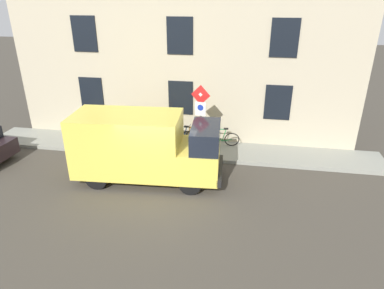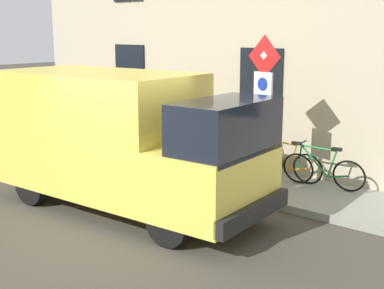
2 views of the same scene
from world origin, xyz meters
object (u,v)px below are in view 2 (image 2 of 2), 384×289
bicycle_orange (284,163)px  bicycle_blue (250,157)px  delivery_van (123,138)px  pedestrian (204,132)px  bicycle_black (218,151)px  sign_post_stacked (264,94)px  bicycle_green (323,170)px

bicycle_orange → bicycle_blue: 0.87m
delivery_van → pedestrian: delivery_van is taller
delivery_van → bicycle_black: delivery_van is taller
sign_post_stacked → pedestrian: size_ratio=1.69×
bicycle_green → pedestrian: (-0.65, 2.52, 0.56)m
bicycle_blue → bicycle_black: size_ratio=1.00×
delivery_van → bicycle_orange: 3.57m
bicycle_orange → bicycle_black: same height
bicycle_orange → pedestrian: 1.85m
sign_post_stacked → bicycle_green: (1.17, -0.70, -1.59)m
sign_post_stacked → delivery_van: bearing=137.5°
bicycle_blue → bicycle_black: (-0.00, 0.87, 0.00)m
bicycle_green → sign_post_stacked: bearing=53.5°
delivery_van → bicycle_blue: size_ratio=3.17×
delivery_van → bicycle_green: size_ratio=3.17×
pedestrian → delivery_van: bearing=125.2°
sign_post_stacked → bicycle_orange: sign_post_stacked is taller
pedestrian → bicycle_orange: bearing=-124.6°
delivery_van → bicycle_green: bearing=48.1°
sign_post_stacked → bicycle_green: sign_post_stacked is taller
delivery_van → bicycle_orange: delivery_van is taller
bicycle_orange → pedestrian: bearing=18.8°
sign_post_stacked → bicycle_green: size_ratio=1.69×
delivery_van → pedestrian: bearing=87.9°
bicycle_green → bicycle_orange: 0.87m
sign_post_stacked → pedestrian: (0.52, 1.82, -1.03)m
bicycle_green → bicycle_orange: same height
sign_post_stacked → bicycle_orange: bearing=8.5°
sign_post_stacked → bicycle_black: bearing=58.5°
delivery_van → sign_post_stacked: bearing=44.0°
bicycle_orange → bicycle_blue: (0.00, 0.87, 0.00)m
bicycle_orange → pedestrian: size_ratio=1.00×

